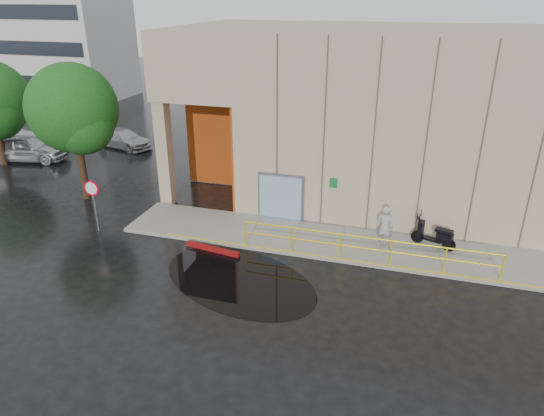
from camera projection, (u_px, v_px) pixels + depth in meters
The scene contains 14 objects.
ground at pixel (229, 291), 16.70m from camera, with size 120.00×120.00×0.00m, color black.
sidewalk at pixel (361, 246), 19.57m from camera, with size 20.00×3.00×0.15m, color gray.
building at pixel (407, 112), 23.30m from camera, with size 20.00×10.17×8.00m.
guardrail at pixel (365, 249), 18.08m from camera, with size 9.56×0.06×1.03m.
distant_building at pixel (55, 16), 45.48m from camera, with size 12.00×8.08×15.00m.
person at pixel (385, 227), 18.91m from camera, with size 0.66×0.43×1.80m, color #999A9E.
scooter at pixel (435, 229), 19.03m from camera, with size 1.82×1.09×1.37m.
stop_sign at pixel (93, 194), 20.26m from camera, with size 0.70×0.10×2.34m.
red_curb at pixel (213, 249), 19.28m from camera, with size 2.40×0.18×0.18m, color maroon.
puddle at pixel (239, 280), 17.37m from camera, with size 6.27×3.86×0.01m, color black.
car_a at pixel (28, 148), 29.51m from camera, with size 1.88×4.68×1.59m, color #B0B3B7.
car_b at pixel (6, 138), 31.87m from camera, with size 1.53×4.38×1.44m, color silver.
car_c at pixel (123, 139), 32.12m from camera, with size 1.68×4.14×1.20m, color #AAACB1.
tree_near at pixel (75, 112), 22.52m from camera, with size 4.17×4.17×6.61m.
Camera 1 is at (5.44, -13.10, 9.38)m, focal length 32.00 mm.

